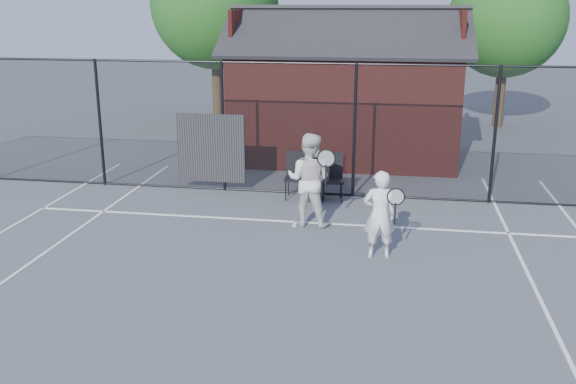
% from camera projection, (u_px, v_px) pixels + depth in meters
% --- Properties ---
extents(ground, '(80.00, 80.00, 0.00)m').
position_uv_depth(ground, '(267.00, 284.00, 10.04)').
color(ground, '#4E5359').
rests_on(ground, ground).
extents(court_lines, '(11.02, 18.00, 0.01)m').
position_uv_depth(court_lines, '(248.00, 323.00, 8.79)').
color(court_lines, white).
rests_on(court_lines, ground).
extents(fence, '(22.04, 3.00, 3.00)m').
position_uv_depth(fence, '(296.00, 132.00, 14.41)').
color(fence, black).
rests_on(fence, ground).
extents(clubhouse, '(6.50, 4.36, 4.19)m').
position_uv_depth(clubhouse, '(346.00, 100.00, 18.03)').
color(clubhouse, maroon).
rests_on(clubhouse, ground).
extents(tree_left, '(4.48, 4.48, 6.44)m').
position_uv_depth(tree_left, '(215.00, 4.00, 22.34)').
color(tree_left, '#302213').
rests_on(tree_left, ground).
extents(tree_right, '(3.97, 3.97, 5.70)m').
position_uv_depth(tree_right, '(507.00, 19.00, 21.85)').
color(tree_right, '#302213').
rests_on(tree_right, ground).
extents(player_front, '(0.71, 0.54, 1.54)m').
position_uv_depth(player_front, '(380.00, 214.00, 10.90)').
color(player_front, white).
rests_on(player_front, ground).
extents(player_back, '(1.05, 0.83, 1.84)m').
position_uv_depth(player_back, '(309.00, 180.00, 12.50)').
color(player_back, silver).
rests_on(player_back, ground).
extents(chair_left, '(0.56, 0.58, 1.03)m').
position_uv_depth(chair_left, '(332.00, 178.00, 14.13)').
color(chair_left, black).
rests_on(chair_left, ground).
extents(chair_right, '(0.50, 0.52, 1.02)m').
position_uv_depth(chair_right, '(296.00, 177.00, 14.29)').
color(chair_right, black).
rests_on(chair_right, ground).
extents(waste_bin, '(0.55, 0.55, 0.79)m').
position_uv_depth(waste_bin, '(313.00, 182.00, 14.26)').
color(waste_bin, black).
rests_on(waste_bin, ground).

